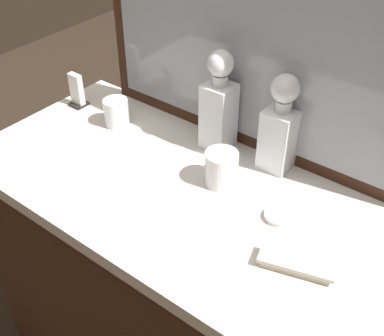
# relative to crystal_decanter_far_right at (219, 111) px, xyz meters

# --- Properties ---
(dresser) EXTENTS (1.26, 0.58, 0.93)m
(dresser) POSITION_rel_crystal_decanter_far_right_xyz_m (0.07, -0.21, -0.58)
(dresser) COLOR #381E11
(dresser) RESTS_ON ground_plane
(dresser_mirror) EXTENTS (1.00, 0.03, 0.78)m
(dresser_mirror) POSITION_rel_crystal_decanter_far_right_xyz_m (0.07, 0.06, 0.27)
(dresser_mirror) COLOR #381E11
(dresser_mirror) RESTS_ON dresser
(crystal_decanter_far_right) EXTENTS (0.08, 0.08, 0.29)m
(crystal_decanter_far_right) POSITION_rel_crystal_decanter_far_right_xyz_m (0.00, 0.00, 0.00)
(crystal_decanter_far_right) COLOR white
(crystal_decanter_far_right) RESTS_ON dresser
(crystal_decanter_right) EXTENTS (0.08, 0.08, 0.27)m
(crystal_decanter_right) POSITION_rel_crystal_decanter_far_right_xyz_m (0.18, 0.02, -0.01)
(crystal_decanter_right) COLOR white
(crystal_decanter_right) RESTS_ON dresser
(crystal_tumbler_rear) EXTENTS (0.07, 0.07, 0.08)m
(crystal_tumbler_rear) POSITION_rel_crystal_decanter_far_right_xyz_m (-0.31, -0.09, -0.08)
(crystal_tumbler_rear) COLOR white
(crystal_tumbler_rear) RESTS_ON dresser
(crystal_tumbler_far_right) EXTENTS (0.09, 0.09, 0.09)m
(crystal_tumbler_far_right) POSITION_rel_crystal_decanter_far_right_xyz_m (0.10, -0.13, -0.08)
(crystal_tumbler_far_right) COLOR white
(crystal_tumbler_far_right) RESTS_ON dresser
(silver_brush_front) EXTENTS (0.17, 0.10, 0.02)m
(silver_brush_front) POSITION_rel_crystal_decanter_far_right_xyz_m (0.40, -0.27, -0.11)
(silver_brush_front) COLOR #B7A88C
(silver_brush_front) RESTS_ON dresser
(porcelain_dish) EXTENTS (0.07, 0.07, 0.01)m
(porcelain_dish) POSITION_rel_crystal_decanter_far_right_xyz_m (0.29, -0.15, -0.11)
(porcelain_dish) COLOR silver
(porcelain_dish) RESTS_ON dresser
(napkin_holder) EXTENTS (0.05, 0.05, 0.11)m
(napkin_holder) POSITION_rel_crystal_decanter_far_right_xyz_m (-0.49, -0.08, -0.07)
(napkin_holder) COLOR black
(napkin_holder) RESTS_ON dresser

